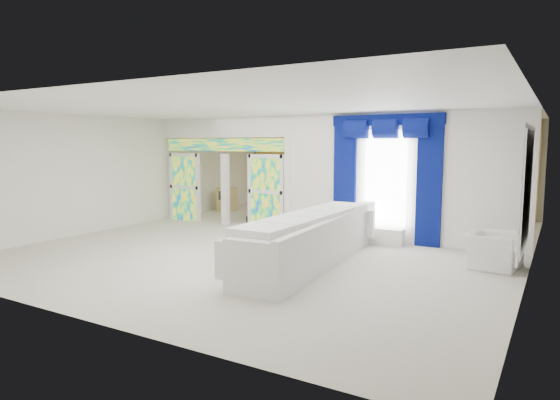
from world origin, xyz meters
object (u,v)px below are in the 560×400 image
Objects in this scene: console_table at (379,236)px; grand_piano at (290,201)px; coffee_table at (258,245)px; armchair at (493,250)px; white_sofa at (310,243)px.

grand_piano is at bearing 148.25° from console_table.
grand_piano reaches higher than coffee_table.
grand_piano is at bearing 70.35° from armchair.
console_table is (1.84, 2.26, -0.00)m from coffee_table.
white_sofa is at bearing -57.08° from grand_piano.
armchair is 0.48× the size of grand_piano.
grand_piano is (-3.60, 2.23, 0.34)m from console_table.
coffee_table is at bearing -129.04° from console_table.
coffee_table is (-1.35, 0.30, -0.24)m from white_sofa.
coffee_table is 1.53× the size of console_table.
white_sofa is at bearing 125.43° from armchair.
grand_piano is at bearing 111.44° from coffee_table.
white_sofa is at bearing -100.72° from console_table.
white_sofa reaches higher than console_table.
coffee_table is 1.71× the size of armchair.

